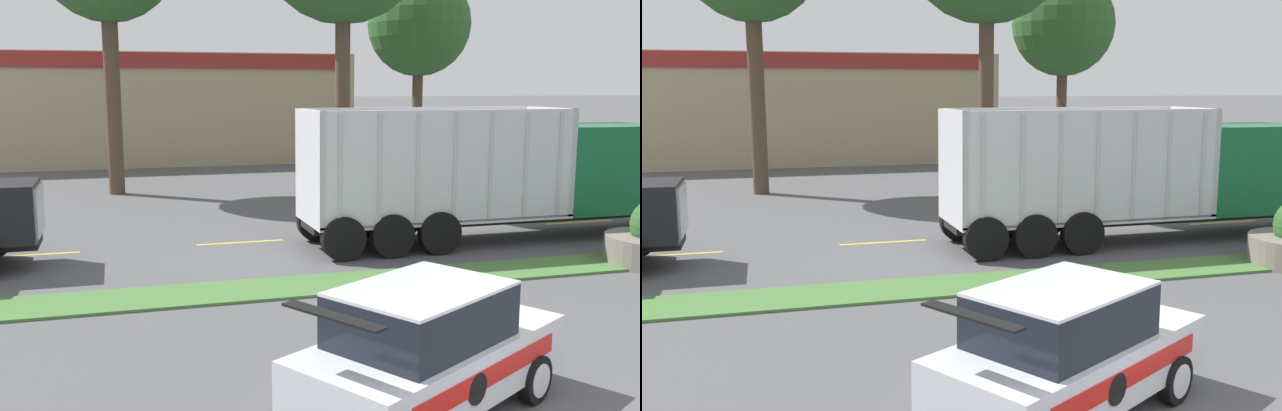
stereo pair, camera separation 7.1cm
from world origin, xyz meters
TOP-DOWN VIEW (x-y plane):
  - grass_verge at (0.00, 8.59)m, footprint 120.00×1.57m
  - centre_line_3 at (-7.20, 13.38)m, footprint 2.40×0.14m
  - centre_line_4 at (-1.80, 13.38)m, footprint 2.40×0.14m
  - centre_line_5 at (3.60, 13.38)m, footprint 2.40×0.14m
  - centre_line_6 at (9.00, 13.38)m, footprint 2.40×0.14m
  - dump_truck_lead at (6.96, 11.80)m, footprint 12.69×2.68m
  - rally_car at (-1.22, 2.37)m, footprint 4.33×3.53m
  - store_building_backdrop at (-5.56, 38.62)m, footprint 27.01×12.10m
  - tree_behind_centre at (9.00, 26.27)m, footprint 4.87×4.87m

SIDE VIEW (x-z plane):
  - centre_line_3 at x=-7.20m, z-range 0.00..0.01m
  - centre_line_4 at x=-1.80m, z-range 0.00..0.01m
  - centre_line_5 at x=3.60m, z-range 0.00..0.01m
  - centre_line_6 at x=9.00m, z-range 0.00..0.01m
  - grass_verge at x=0.00m, z-range 0.00..0.06m
  - rally_car at x=-1.22m, z-range 0.00..1.80m
  - dump_truck_lead at x=6.96m, z-range -0.16..3.51m
  - store_building_backdrop at x=-5.56m, z-range 0.00..6.03m
  - tree_behind_centre at x=9.00m, z-range 2.20..13.00m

